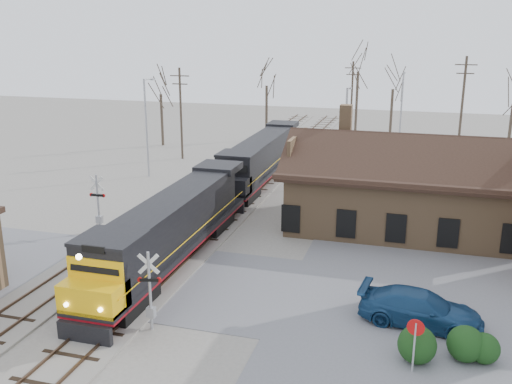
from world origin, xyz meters
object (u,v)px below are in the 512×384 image
Objects in this scene: depot at (400,193)px; locomotive_trailing at (260,160)px; parked_car at (421,309)px; locomotive_lead at (168,231)px.

depot is 0.83× the size of locomotive_trailing.
locomotive_trailing reaches higher than parked_car.
locomotive_lead is 18.51m from locomotive_trailing.
locomotive_trailing is (0.00, 18.51, -0.00)m from locomotive_lead.
parked_car is at bearing -57.53° from locomotive_trailing.
depot is at bearing 13.69° from parked_car.
depot reaches higher than parked_car.
locomotive_lead reaches higher than parked_car.
depot is 13.42m from parked_car.
locomotive_lead is at bearing 85.03° from parked_car.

